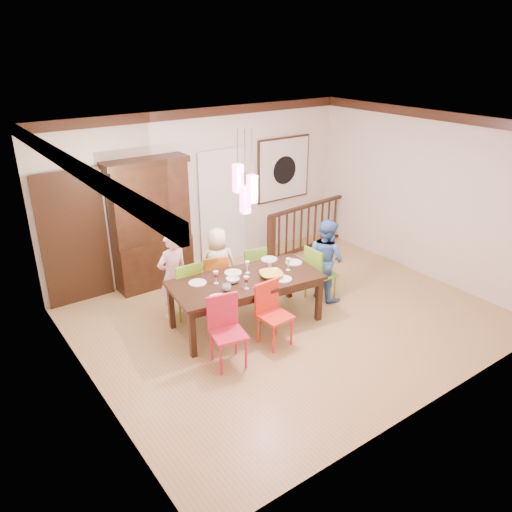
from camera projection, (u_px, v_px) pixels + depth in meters
floor at (289, 318)px, 7.71m from camera, size 6.00×6.00×0.00m
ceiling at (295, 127)px, 6.55m from camera, size 6.00×6.00×0.00m
wall_back at (204, 191)px, 9.00m from camera, size 6.00×0.00×6.00m
wall_left at (83, 285)px, 5.53m from camera, size 0.00×5.00×5.00m
wall_right at (425, 195)px, 8.73m from camera, size 0.00×5.00×5.00m
crown_molding at (295, 133)px, 6.59m from camera, size 6.00×5.00×0.16m
panel_door at (74, 240)px, 7.84m from camera, size 1.04×0.07×2.24m
white_doorway at (222, 209)px, 9.32m from camera, size 0.97×0.05×2.22m
painting at (284, 169)px, 9.87m from camera, size 1.25×0.06×1.25m
pendant_cluster at (245, 189)px, 6.72m from camera, size 0.27×0.21×1.14m
dining_table at (246, 284)px, 7.30m from camera, size 2.31×1.27×0.75m
chair_far_left at (184, 284)px, 7.59m from camera, size 0.43×0.43×0.92m
chair_far_mid at (214, 275)px, 7.94m from camera, size 0.50×0.50×0.88m
chair_far_right at (252, 265)px, 8.33m from camera, size 0.47×0.47×0.85m
chair_near_left at (228, 329)px, 6.40m from camera, size 0.50×0.50×0.94m
chair_near_mid at (275, 311)px, 6.86m from camera, size 0.43×0.43×0.90m
chair_end_right at (321, 269)px, 8.09m from camera, size 0.42×0.42×0.92m
china_hutch at (151, 224)px, 8.36m from camera, size 1.40×0.46×2.21m
balustrade at (308, 226)px, 10.06m from camera, size 2.16×0.28×0.96m
person_far_left at (173, 275)px, 7.51m from camera, size 0.54×0.38×1.39m
person_far_mid at (218, 265)px, 8.01m from camera, size 0.71×0.58×1.25m
person_end_right at (326, 259)px, 8.10m from camera, size 0.53×0.67×1.35m
serving_bowl at (271, 275)px, 7.29m from camera, size 0.43×0.43×0.08m
small_bowl at (233, 280)px, 7.15m from camera, size 0.21×0.21×0.06m
cup_left at (227, 287)px, 6.91m from camera, size 0.15×0.15×0.10m
cup_right at (270, 264)px, 7.64m from camera, size 0.10×0.10×0.08m
plate_far_left at (198, 283)px, 7.13m from camera, size 0.26×0.26×0.01m
plate_far_mid at (233, 273)px, 7.44m from camera, size 0.26×0.26×0.01m
plate_far_right at (269, 259)px, 7.90m from camera, size 0.26×0.26×0.01m
plate_near_left at (218, 298)px, 6.71m from camera, size 0.26×0.26×0.01m
plate_near_mid at (283, 279)px, 7.24m from camera, size 0.26×0.26×0.01m
plate_end_right at (294, 262)px, 7.78m from camera, size 0.26×0.26×0.01m
wine_glass_a at (216, 277)px, 7.09m from camera, size 0.08×0.08×0.19m
wine_glass_b at (247, 267)px, 7.41m from camera, size 0.08×0.08×0.19m
wine_glass_c at (246, 283)px, 6.94m from camera, size 0.08×0.08×0.19m
wine_glass_d at (288, 264)px, 7.50m from camera, size 0.08×0.08×0.19m
napkin at (261, 288)px, 6.98m from camera, size 0.18×0.14×0.01m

